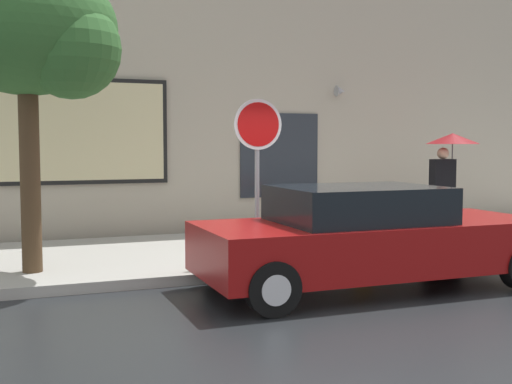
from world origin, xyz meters
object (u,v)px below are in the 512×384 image
object	(u,v)px
parked_car	(369,238)
stop_sign	(258,147)
pedestrian_with_umbrella	(449,152)
fire_hydrant	(364,231)
street_tree	(35,34)

from	to	relation	value
parked_car	stop_sign	xyz separation A→B (m)	(-1.00, 1.58, 1.20)
parked_car	stop_sign	world-z (taller)	stop_sign
parked_car	pedestrian_with_umbrella	size ratio (longest dim) A/B	2.34
pedestrian_with_umbrella	stop_sign	world-z (taller)	stop_sign
parked_car	pedestrian_with_umbrella	world-z (taller)	pedestrian_with_umbrella
fire_hydrant	pedestrian_with_umbrella	distance (m)	3.78
stop_sign	parked_car	bearing A→B (deg)	-57.75
street_tree	stop_sign	size ratio (longest dim) A/B	1.75
fire_hydrant	pedestrian_with_umbrella	world-z (taller)	pedestrian_with_umbrella
fire_hydrant	street_tree	bearing A→B (deg)	174.87
pedestrian_with_umbrella	stop_sign	bearing A→B (deg)	-160.11
pedestrian_with_umbrella	stop_sign	size ratio (longest dim) A/B	0.82
parked_car	stop_sign	distance (m)	2.22
pedestrian_with_umbrella	street_tree	bearing A→B (deg)	-170.11
parked_car	pedestrian_with_umbrella	xyz separation A→B (m)	(3.87, 3.34, 1.09)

